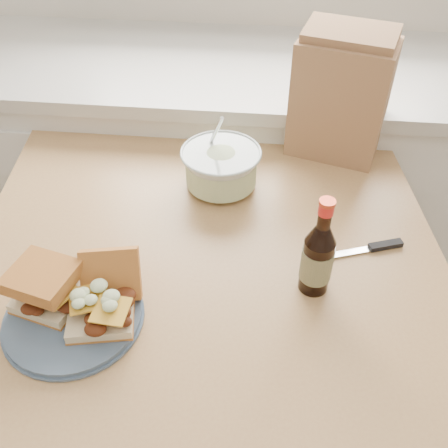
# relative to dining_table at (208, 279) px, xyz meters

# --- Properties ---
(cabinet_run) EXTENTS (2.50, 0.64, 0.94)m
(cabinet_run) POSITION_rel_dining_table_xyz_m (0.07, 0.70, -0.24)
(cabinet_run) COLOR white
(cabinet_run) RESTS_ON ground
(dining_table) EXTENTS (1.12, 1.12, 0.84)m
(dining_table) POSITION_rel_dining_table_xyz_m (0.00, 0.00, 0.00)
(dining_table) COLOR tan
(dining_table) RESTS_ON ground
(plate) EXTENTS (0.25, 0.25, 0.02)m
(plate) POSITION_rel_dining_table_xyz_m (-0.22, -0.23, 0.13)
(plate) COLOR #465971
(plate) RESTS_ON dining_table
(sandwich_left) EXTENTS (0.14, 0.13, 0.08)m
(sandwich_left) POSITION_rel_dining_table_xyz_m (-0.27, -0.21, 0.18)
(sandwich_left) COLOR beige
(sandwich_left) RESTS_ON plate
(sandwich_right) EXTENTS (0.13, 0.18, 0.10)m
(sandwich_right) POSITION_rel_dining_table_xyz_m (-0.16, -0.22, 0.17)
(sandwich_right) COLOR beige
(sandwich_right) RESTS_ON plate
(coleslaw_bowl) EXTENTS (0.19, 0.19, 0.19)m
(coleslaw_bowl) POSITION_rel_dining_table_xyz_m (0.01, 0.20, 0.17)
(coleslaw_bowl) COLOR silver
(coleslaw_bowl) RESTS_ON dining_table
(beer_bottle) EXTENTS (0.06, 0.06, 0.22)m
(beer_bottle) POSITION_rel_dining_table_xyz_m (0.23, -0.10, 0.21)
(beer_bottle) COLOR black
(beer_bottle) RESTS_ON dining_table
(knife) EXTENTS (0.18, 0.08, 0.01)m
(knife) POSITION_rel_dining_table_xyz_m (0.36, 0.01, 0.13)
(knife) COLOR silver
(knife) RESTS_ON dining_table
(paper_bag) EXTENTS (0.26, 0.21, 0.30)m
(paper_bag) POSITION_rel_dining_table_xyz_m (0.29, 0.40, 0.27)
(paper_bag) COLOR #956748
(paper_bag) RESTS_ON dining_table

